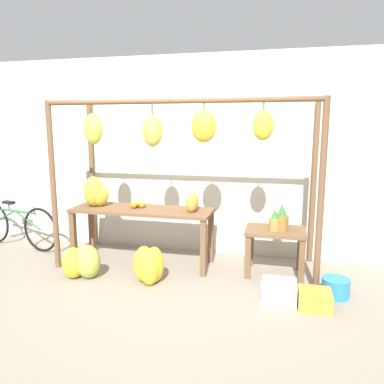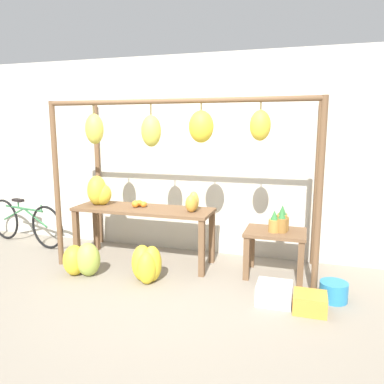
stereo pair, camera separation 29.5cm
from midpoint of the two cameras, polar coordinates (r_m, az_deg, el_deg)
name	(u,v)px [view 1 (the left image)]	position (r m, az deg, el deg)	size (l,w,h in m)	color
ground_plane	(165,295)	(4.26, -6.25, -15.35)	(20.00, 20.00, 0.00)	gray
shop_wall_back	(197,156)	(5.36, -0.88, 5.50)	(8.00, 0.08, 2.80)	beige
stall_awning	(179,146)	(4.46, -3.86, 6.98)	(3.29, 1.16, 2.13)	brown
display_table_main	(142,217)	(5.02, -9.29, -3.73)	(1.86, 0.60, 0.75)	brown
display_table_side	(275,240)	(4.73, 10.83, -7.20)	(0.72, 0.54, 0.57)	brown
banana_pile_on_table	(95,193)	(5.27, -16.12, -0.15)	(0.43, 0.38, 0.40)	gold
orange_pile	(138,204)	(5.05, -9.94, -1.89)	(0.18, 0.17, 0.10)	orange
pineapple_cluster	(281,220)	(4.67, 11.60, -4.17)	(0.23, 0.28, 0.31)	olive
banana_pile_ground_left	(81,262)	(4.83, -18.28, -10.16)	(0.53, 0.37, 0.42)	#9EB247
banana_pile_ground_right	(150,266)	(4.52, -8.32, -11.07)	(0.44, 0.43, 0.44)	yellow
fruit_crate_white	(279,291)	(4.17, 11.07, -14.57)	(0.36, 0.33, 0.20)	silver
blue_bucket	(336,287)	(4.40, 19.21, -13.60)	(0.29, 0.29, 0.20)	teal
parked_bicycle	(16,225)	(6.35, -26.45, -4.51)	(1.63, 0.38, 0.70)	black
papaya_pile	(192,202)	(4.74, -1.71, -1.60)	(0.19, 0.26, 0.25)	#B2993D
fruit_crate_purple	(315,299)	(4.09, 16.17, -15.44)	(0.32, 0.30, 0.18)	orange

